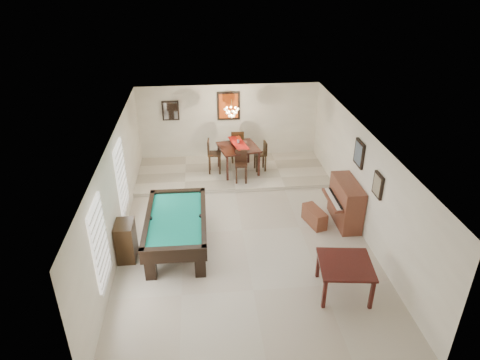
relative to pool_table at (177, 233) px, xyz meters
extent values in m
cube|color=beige|center=(1.62, 0.59, -0.44)|extent=(6.00, 9.00, 0.02)
cube|color=silver|center=(1.62, 5.09, 0.87)|extent=(6.00, 0.04, 2.60)
cube|color=silver|center=(1.62, -3.91, 0.87)|extent=(6.00, 0.04, 2.60)
cube|color=silver|center=(-1.38, 0.59, 0.87)|extent=(0.04, 9.00, 2.60)
cube|color=silver|center=(4.62, 0.59, 0.87)|extent=(0.04, 9.00, 2.60)
cube|color=white|center=(1.62, 0.59, 2.17)|extent=(6.00, 9.00, 0.04)
cube|color=beige|center=(1.62, 3.84, -0.37)|extent=(6.00, 2.50, 0.12)
cube|color=white|center=(-1.35, -1.61, 0.97)|extent=(0.06, 1.00, 1.70)
cube|color=white|center=(-1.35, 1.19, 0.97)|extent=(0.06, 1.00, 1.70)
cube|color=brown|center=(3.53, 0.71, -0.21)|extent=(0.53, 0.86, 0.45)
cube|color=black|center=(-1.15, -0.25, 0.04)|extent=(0.41, 0.62, 0.93)
cube|color=#D84C14|center=(1.62, 5.05, 1.47)|extent=(0.75, 0.06, 0.95)
cube|color=white|center=(-0.28, 5.05, 1.37)|extent=(0.55, 0.06, 0.65)
cube|color=slate|center=(4.58, 0.89, 1.47)|extent=(0.06, 0.55, 0.65)
cube|color=gray|center=(4.58, -0.41, 1.27)|extent=(0.06, 0.45, 0.55)
camera|label=1|loc=(0.67, -8.51, 5.81)|focal=32.00mm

